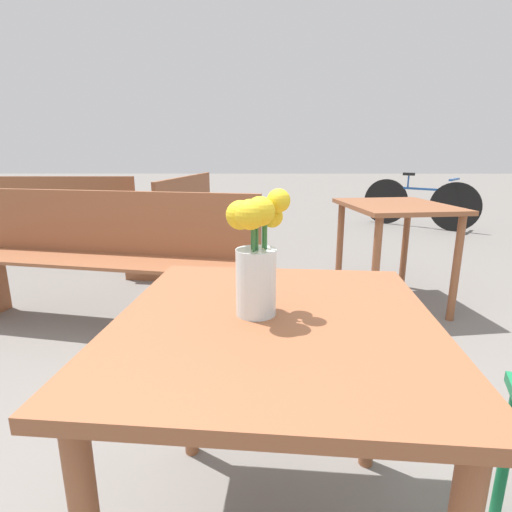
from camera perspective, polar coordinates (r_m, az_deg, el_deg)
table_front at (r=1.01m, az=2.70°, el=-14.37°), size 0.82×0.88×0.71m
flower_vase at (r=0.93m, az=-0.02°, el=-0.40°), size 0.15×0.16×0.30m
bench_near at (r=2.67m, az=-20.21°, el=0.53°), size 1.95×0.71×0.85m
bench_middle at (r=4.61m, az=-25.15°, el=5.39°), size 1.46×0.37×0.85m
bench_far at (r=4.18m, az=-10.92°, el=5.82°), size 0.60×1.66×0.85m
table_back at (r=2.98m, az=19.26°, el=4.60°), size 0.77×0.88×0.74m
bicycle at (r=6.37m, az=22.22°, el=7.02°), size 1.33×1.07×0.79m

